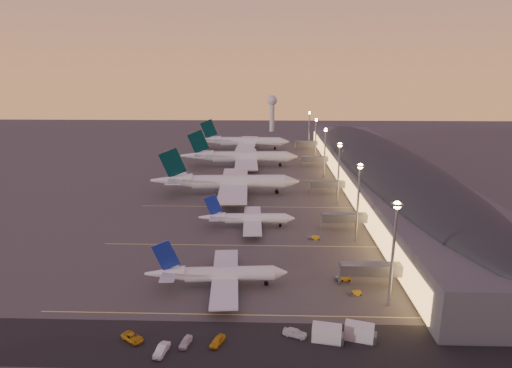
# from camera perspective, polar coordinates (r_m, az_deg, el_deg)

# --- Properties ---
(ground) EXTENTS (700.00, 700.00, 0.00)m
(ground) POSITION_cam_1_polar(r_m,az_deg,el_deg) (142.13, -1.38, -7.40)
(ground) COLOR #3C3A37
(airliner_narrow_south) EXTENTS (36.57, 32.74, 13.06)m
(airliner_narrow_south) POSITION_cam_1_polar(r_m,az_deg,el_deg) (112.35, -5.22, -11.89)
(airliner_narrow_south) COLOR silver
(airliner_narrow_south) RESTS_ON ground
(airliner_narrow_north) EXTENTS (34.15, 30.47, 12.22)m
(airliner_narrow_north) POSITION_cam_1_polar(r_m,az_deg,el_deg) (151.94, -1.21, -4.62)
(airliner_narrow_north) COLOR silver
(airliner_narrow_north) RESTS_ON ground
(airliner_wide_near) EXTENTS (66.73, 60.76, 21.36)m
(airliner_wide_near) POSITION_cam_1_polar(r_m,az_deg,el_deg) (192.13, -4.08, 0.26)
(airliner_wide_near) COLOR silver
(airliner_wide_near) RESTS_ON ground
(airliner_wide_mid) EXTENTS (67.77, 61.72, 21.70)m
(airliner_wide_mid) POSITION_cam_1_polar(r_m,az_deg,el_deg) (247.36, -2.19, 3.61)
(airliner_wide_mid) COLOR silver
(airliner_wide_mid) RESTS_ON ground
(airliner_wide_far) EXTENTS (66.71, 60.57, 21.40)m
(airliner_wide_far) POSITION_cam_1_polar(r_m,az_deg,el_deg) (302.29, -1.88, 5.66)
(airliner_wide_far) COLOR silver
(airliner_wide_far) RESTS_ON ground
(terminal_building) EXTENTS (56.35, 255.00, 17.46)m
(terminal_building) POSITION_cam_1_polar(r_m,az_deg,el_deg) (215.69, 16.35, 2.20)
(terminal_building) COLOR #47474B
(terminal_building) RESTS_ON ground
(light_masts) EXTENTS (2.20, 217.20, 25.90)m
(light_masts) POSITION_cam_1_polar(r_m,az_deg,el_deg) (201.68, 9.91, 4.28)
(light_masts) COLOR gray
(light_masts) RESTS_ON ground
(radar_tower) EXTENTS (9.00, 9.00, 32.50)m
(radar_tower) POSITION_cam_1_polar(r_m,az_deg,el_deg) (392.63, 2.17, 10.19)
(radar_tower) COLOR silver
(radar_tower) RESTS_ON ground
(service_lane) EXTENTS (260.00, 16.00, 0.01)m
(service_lane) POSITION_cam_1_polar(r_m,az_deg,el_deg) (92.89, -3.37, -20.59)
(service_lane) COLOR black
(service_lane) RESTS_ON ground
(lane_markings) EXTENTS (90.00, 180.36, 0.00)m
(lane_markings) POSITION_cam_1_polar(r_m,az_deg,el_deg) (179.73, -0.69, -2.56)
(lane_markings) COLOR #D8C659
(lane_markings) RESTS_ON ground
(baggage_tug_a) EXTENTS (4.15, 2.02, 1.20)m
(baggage_tug_a) POSITION_cam_1_polar(r_m,az_deg,el_deg) (118.44, 11.56, -12.20)
(baggage_tug_a) COLOR #C89216
(baggage_tug_a) RESTS_ON ground
(baggage_tug_b) EXTENTS (3.36, 1.97, 0.94)m
(baggage_tug_b) POSITION_cam_1_polar(r_m,az_deg,el_deg) (112.12, 13.10, -14.01)
(baggage_tug_b) COLOR #C89216
(baggage_tug_b) RESTS_ON ground
(baggage_tug_c) EXTENTS (3.75, 1.82, 1.09)m
(baggage_tug_c) POSITION_cam_1_polar(r_m,az_deg,el_deg) (143.25, 7.77, -7.14)
(baggage_tug_c) COLOR #C89216
(baggage_tug_c) RESTS_ON ground
(catering_truck_a) EXTENTS (6.88, 3.67, 3.67)m
(catering_truck_a) POSITION_cam_1_polar(r_m,az_deg,el_deg) (93.81, 9.64, -19.13)
(catering_truck_a) COLOR silver
(catering_truck_a) RESTS_ON ground
(catering_truck_b) EXTENTS (6.87, 4.16, 3.62)m
(catering_truck_b) POSITION_cam_1_polar(r_m,az_deg,el_deg) (95.55, 13.82, -18.70)
(catering_truck_b) COLOR silver
(catering_truck_b) RESTS_ON ground
(service_van_a) EXTENTS (2.66, 5.24, 1.65)m
(service_van_a) POSITION_cam_1_polar(r_m,az_deg,el_deg) (91.86, -12.47, -20.79)
(service_van_a) COLOR silver
(service_van_a) RESTS_ON ground
(service_van_b) EXTENTS (5.66, 4.98, 1.45)m
(service_van_b) POSITION_cam_1_polar(r_m,az_deg,el_deg) (96.84, -16.13, -19.06)
(service_van_b) COLOR #C89216
(service_van_b) RESTS_ON ground
(service_van_c) EXTENTS (2.57, 4.56, 1.47)m
(service_van_c) POSITION_cam_1_polar(r_m,az_deg,el_deg) (93.34, -9.38, -20.04)
(service_van_c) COLOR silver
(service_van_c) RESTS_ON ground
(service_van_d) EXTENTS (3.38, 4.89, 1.55)m
(service_van_d) POSITION_cam_1_polar(r_m,az_deg,el_deg) (92.70, -5.16, -20.13)
(service_van_d) COLOR #C89216
(service_van_d) RESTS_ON ground
(service_van_e) EXTENTS (5.49, 3.67, 1.74)m
(service_van_e) POSITION_cam_1_polar(r_m,az_deg,el_deg) (94.95, 5.21, -19.12)
(service_van_e) COLOR silver
(service_van_e) RESTS_ON ground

